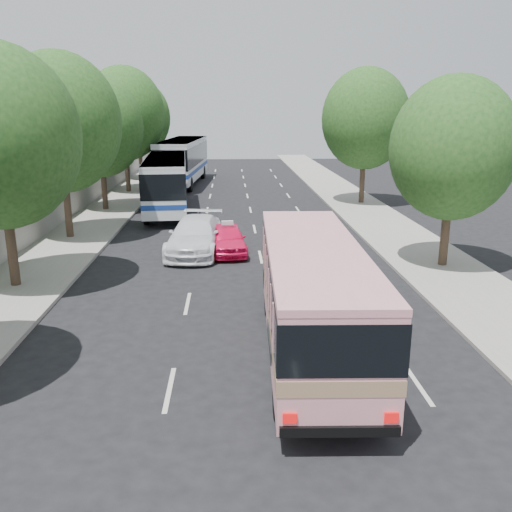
{
  "coord_description": "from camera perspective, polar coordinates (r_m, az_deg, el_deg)",
  "views": [
    {
      "loc": [
        -0.38,
        -13.89,
        6.57
      ],
      "look_at": [
        0.51,
        4.32,
        1.6
      ],
      "focal_mm": 38.0,
      "sensor_mm": 36.0,
      "label": 1
    }
  ],
  "objects": [
    {
      "name": "white_pickup",
      "position": [
        25.57,
        -6.37,
        2.16
      ],
      "size": [
        2.82,
        5.85,
        1.64
      ],
      "primitive_type": "imported",
      "rotation": [
        0.0,
        0.0,
        -0.09
      ],
      "color": "white",
      "rests_on": "ground"
    },
    {
      "name": "sidewalk_right",
      "position": [
        35.63,
        11.71,
        4.41
      ],
      "size": [
        4.0,
        90.0,
        0.12
      ],
      "primitive_type": "cube",
      "color": "#9E998E",
      "rests_on": "ground"
    },
    {
      "name": "tree_right_near",
      "position": [
        23.71,
        20.3,
        11.02
      ],
      "size": [
        5.1,
        5.1,
        7.95
      ],
      "color": "#38281E",
      "rests_on": "ground"
    },
    {
      "name": "pink_bus",
      "position": [
        14.76,
        5.97,
        -3.19
      ],
      "size": [
        2.8,
        9.76,
        3.09
      ],
      "rotation": [
        0.0,
        0.0,
        -0.03
      ],
      "color": "pink",
      "rests_on": "ground"
    },
    {
      "name": "low_wall",
      "position": [
        35.76,
        -18.96,
        5.3
      ],
      "size": [
        0.3,
        90.0,
        1.5
      ],
      "primitive_type": "cube",
      "color": "#9E998E",
      "rests_on": "sidewalk_left"
    },
    {
      "name": "tree_left_c",
      "position": [
        29.03,
        -19.87,
        13.5
      ],
      "size": [
        6.0,
        6.0,
        9.35
      ],
      "color": "#38281E",
      "rests_on": "ground"
    },
    {
      "name": "pink_taxi",
      "position": [
        25.4,
        -3.0,
        1.82
      ],
      "size": [
        1.94,
        4.11,
        1.36
      ],
      "primitive_type": "imported",
      "rotation": [
        0.0,
        0.0,
        0.09
      ],
      "color": "#FE1657",
      "rests_on": "ground"
    },
    {
      "name": "tour_coach_front",
      "position": [
        36.13,
        -9.43,
        7.96
      ],
      "size": [
        3.47,
        11.91,
        3.51
      ],
      "rotation": [
        0.0,
        0.0,
        0.08
      ],
      "color": "white",
      "rests_on": "ground"
    },
    {
      "name": "taxi_roof_sign",
      "position": [
        25.23,
        -3.02,
        3.52
      ],
      "size": [
        0.56,
        0.23,
        0.18
      ],
      "primitive_type": "cube",
      "rotation": [
        0.0,
        0.0,
        0.09
      ],
      "color": "silver",
      "rests_on": "pink_taxi"
    },
    {
      "name": "ground",
      "position": [
        15.37,
        -1.14,
        -10.07
      ],
      "size": [
        120.0,
        120.0,
        0.0
      ],
      "primitive_type": "plane",
      "color": "black",
      "rests_on": "ground"
    },
    {
      "name": "tree_left_f",
      "position": [
        52.49,
        -12.23,
        14.3
      ],
      "size": [
        5.88,
        5.88,
        9.16
      ],
      "color": "#38281E",
      "rests_on": "ground"
    },
    {
      "name": "sidewalk_left",
      "position": [
        35.45,
        -16.04,
        4.1
      ],
      "size": [
        4.0,
        90.0,
        0.15
      ],
      "primitive_type": "cube",
      "color": "#9E998E",
      "rests_on": "ground"
    },
    {
      "name": "tree_left_e",
      "position": [
        44.56,
        -13.66,
        14.66
      ],
      "size": [
        6.3,
        6.3,
        9.82
      ],
      "color": "#38281E",
      "rests_on": "ground"
    },
    {
      "name": "tour_coach_rear",
      "position": [
        49.26,
        -7.72,
        10.23
      ],
      "size": [
        3.83,
        13.36,
        3.95
      ],
      "rotation": [
        0.0,
        0.0,
        -0.07
      ],
      "color": "silver",
      "rests_on": "ground"
    },
    {
      "name": "tree_right_far",
      "position": [
        39.0,
        11.59,
        14.3
      ],
      "size": [
        6.0,
        6.0,
        9.35
      ],
      "color": "#38281E",
      "rests_on": "ground"
    },
    {
      "name": "tree_left_d",
      "position": [
        36.76,
        -16.04,
        13.22
      ],
      "size": [
        5.52,
        5.52,
        8.6
      ],
      "color": "#38281E",
      "rests_on": "ground"
    }
  ]
}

